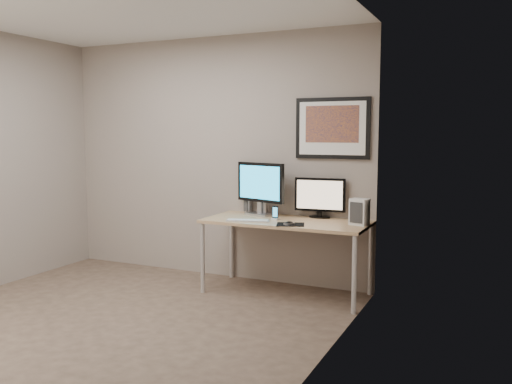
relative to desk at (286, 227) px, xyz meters
The scene contains 13 objects.
floor 1.81m from the desk, 126.53° to the right, with size 3.60×3.60×0.00m, color #48392D.
room 1.66m from the desk, 137.99° to the right, with size 3.60×3.60×3.60m.
desk is the anchor object (origin of this frame).
framed_art 1.07m from the desk, 43.46° to the left, with size 0.75×0.04×0.60m.
monitor_large 0.55m from the desk, 151.52° to the left, with size 0.58×0.26×0.54m.
monitor_tv 0.47m from the desk, 48.48° to the left, with size 0.51×0.14×0.40m.
speaker_left 0.65m from the desk, 151.26° to the left, with size 0.07×0.07×0.19m, color #A9A9AE.
speaker_right 0.44m from the desk, 145.89° to the left, with size 0.08×0.08×0.20m, color #A9A9AE.
phone_dock 0.17m from the desk, behind, with size 0.06×0.06×0.14m, color black.
keyboard 0.38m from the desk, 148.26° to the right, with size 0.41×0.11×0.01m, color #BCBCC0.
mousepad 0.26m from the desk, 59.27° to the right, with size 0.25×0.23×0.00m, color black.
mouse 0.29m from the desk, 62.91° to the right, with size 0.06×0.10×0.03m, color black.
fan_unit 0.74m from the desk, ahead, with size 0.16×0.12×0.24m, color silver.
Camera 1 is at (2.90, -3.49, 1.59)m, focal length 38.00 mm.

